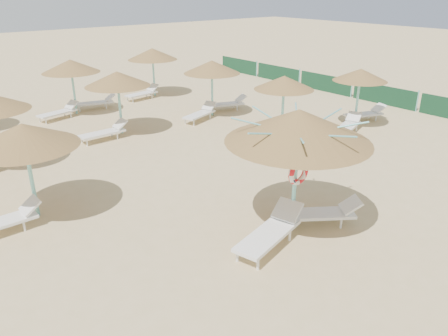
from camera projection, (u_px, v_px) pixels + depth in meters
ground at (285, 234)px, 11.43m from camera, size 120.00×120.00×0.00m
main_palapa at (299, 126)px, 10.65m from camera, size 3.65×3.65×3.27m
lounger_main_a at (271, 231)px, 10.80m from camera, size 2.42×1.27×0.84m
lounger_main_b at (324, 212)px, 11.78m from camera, size 2.05×1.70×0.75m
palapa_field at (129, 80)px, 18.51m from camera, size 18.47×13.74×2.72m
windbreak_fence at (326, 83)px, 26.49m from camera, size 0.08×19.84×1.10m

